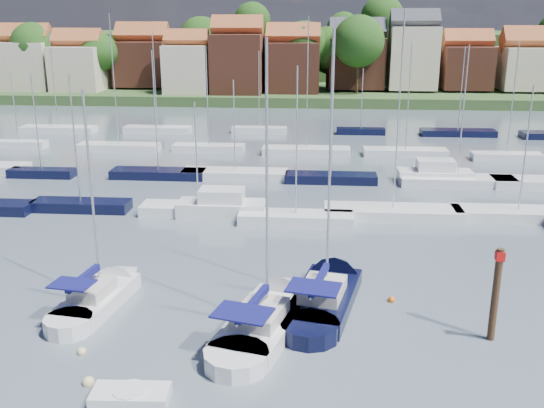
{
  "coord_description": "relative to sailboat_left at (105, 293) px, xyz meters",
  "views": [
    {
      "loc": [
        2.36,
        -25.59,
        15.01
      ],
      "look_at": [
        -0.83,
        14.0,
        2.93
      ],
      "focal_mm": 40.0,
      "sensor_mm": 36.0,
      "label": 1
    }
  ],
  "objects": [
    {
      "name": "marina_field",
      "position": [
        11.34,
        30.66,
        0.06
      ],
      "size": [
        79.62,
        41.41,
        15.93
      ],
      "color": "silver",
      "rests_on": "ground"
    },
    {
      "name": "far_shore_town",
      "position": [
        11.66,
        128.18,
        4.24
      ],
      "size": [
        212.46,
        90.0,
        22.27
      ],
      "color": "#385128",
      "rests_on": "ground"
    },
    {
      "name": "buoy_b",
      "position": [
        2.11,
        -8.14,
        -0.37
      ],
      "size": [
        0.53,
        0.53,
        0.53
      ],
      "primitive_type": "sphere",
      "color": "beige",
      "rests_on": "ground"
    },
    {
      "name": "buoy_c",
      "position": [
        0.87,
        -5.72,
        -0.37
      ],
      "size": [
        0.44,
        0.44,
        0.44
      ],
      "primitive_type": "sphere",
      "color": "beige",
      "rests_on": "ground"
    },
    {
      "name": "sailboat_left",
      "position": [
        0.0,
        0.0,
        0.0
      ],
      "size": [
        3.72,
        9.51,
        12.7
      ],
      "rotation": [
        0.0,
        0.0,
        1.43
      ],
      "color": "silver",
      "rests_on": "ground"
    },
    {
      "name": "tender",
      "position": [
        4.3,
        -9.19,
        -0.1
      ],
      "size": [
        3.23,
        1.63,
        0.68
      ],
      "rotation": [
        0.0,
        0.0,
        0.05
      ],
      "color": "silver",
      "rests_on": "ground"
    },
    {
      "name": "sailboat_centre",
      "position": [
        9.53,
        -1.5,
        -0.01
      ],
      "size": [
        5.79,
        11.82,
        15.54
      ],
      "rotation": [
        0.0,
        0.0,
        1.32
      ],
      "color": "silver",
      "rests_on": "ground"
    },
    {
      "name": "buoy_d",
      "position": [
        8.5,
        -7.4,
        -0.37
      ],
      "size": [
        0.46,
        0.46,
        0.46
      ],
      "primitive_type": "sphere",
      "color": "beige",
      "rests_on": "ground"
    },
    {
      "name": "buoy_e",
      "position": [
        15.98,
        1.01,
        -0.37
      ],
      "size": [
        0.41,
        0.41,
        0.41
      ],
      "primitive_type": "sphere",
      "color": "#D85914",
      "rests_on": "ground"
    },
    {
      "name": "sailboat_navy",
      "position": [
        12.52,
        1.56,
        -0.01
      ],
      "size": [
        5.34,
        11.88,
        15.93
      ],
      "rotation": [
        0.0,
        0.0,
        1.36
      ],
      "color": "black",
      "rests_on": "ground"
    },
    {
      "name": "timber_piling",
      "position": [
        20.37,
        -2.81,
        1.11
      ],
      "size": [
        0.4,
        0.4,
        7.0
      ],
      "color": "#4C331E",
      "rests_on": "ground"
    },
    {
      "name": "ground",
      "position": [
        9.44,
        35.51,
        -0.37
      ],
      "size": [
        260.0,
        260.0,
        0.0
      ],
      "primitive_type": "plane",
      "color": "#414C58",
      "rests_on": "ground"
    }
  ]
}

